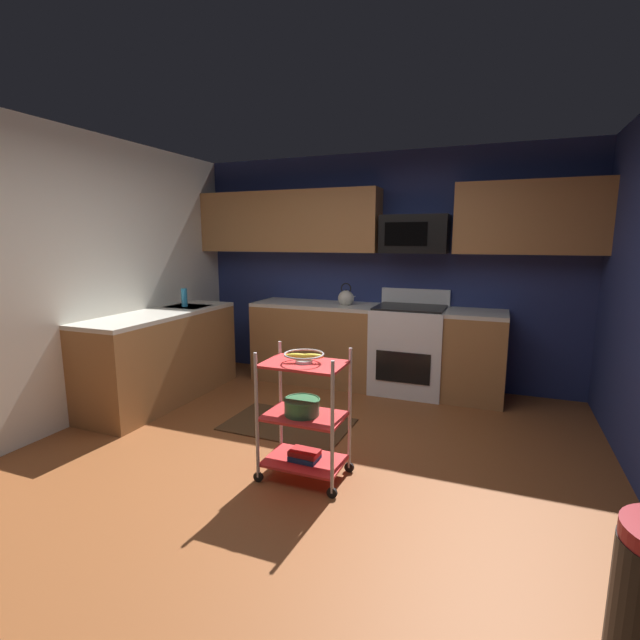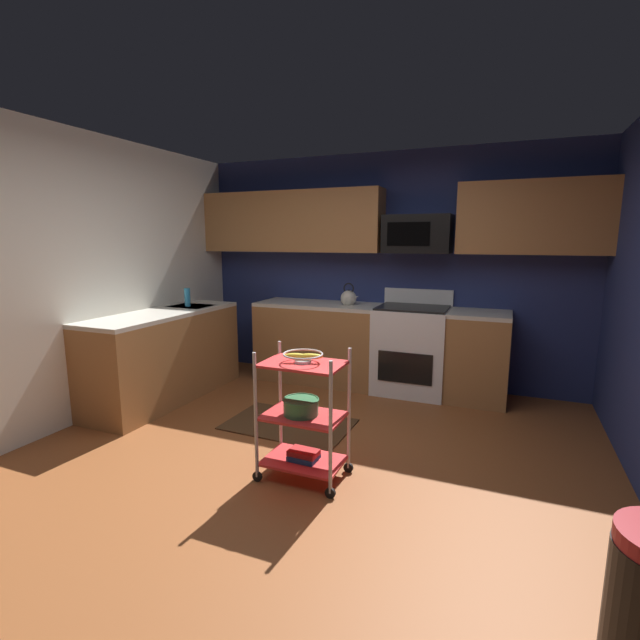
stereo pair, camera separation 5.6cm
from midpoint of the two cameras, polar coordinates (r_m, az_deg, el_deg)
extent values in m
cube|color=brown|center=(3.44, -3.83, -18.93)|extent=(4.40, 4.80, 0.04)
cube|color=navy|center=(5.31, 7.38, 6.28)|extent=(4.52, 0.06, 2.60)
cube|color=silver|center=(4.47, -30.94, 4.22)|extent=(0.06, 4.80, 2.60)
cube|color=#9E6B3D|center=(5.13, 6.24, -3.57)|extent=(2.79, 0.60, 0.88)
cube|color=beige|center=(5.04, 6.34, 1.52)|extent=(2.79, 0.60, 0.04)
cube|color=#9E6B3D|center=(4.98, -19.45, -4.52)|extent=(0.60, 1.80, 0.88)
cube|color=beige|center=(4.88, -19.77, 0.71)|extent=(0.60, 1.80, 0.04)
cube|color=#B7BABC|center=(5.23, -16.50, 0.82)|extent=(0.44, 0.36, 0.16)
cube|color=white|center=(5.03, 10.78, -3.72)|extent=(0.76, 0.64, 0.92)
cube|color=black|center=(4.75, 9.99, -5.89)|extent=(0.56, 0.01, 0.32)
cube|color=white|center=(5.21, 11.59, 2.88)|extent=(0.76, 0.06, 0.18)
cube|color=black|center=(4.94, 10.96, 1.58)|extent=(0.72, 0.60, 0.02)
cube|color=#9E6B3D|center=(5.50, -4.39, 12.19)|extent=(2.21, 0.33, 0.70)
cube|color=#9E6B3D|center=(4.95, 24.43, 11.57)|extent=(1.39, 0.33, 0.70)
cube|color=black|center=(5.00, 11.50, 10.51)|extent=(0.70, 0.38, 0.40)
cube|color=black|center=(4.82, 10.37, 10.57)|extent=(0.44, 0.01, 0.24)
cylinder|color=silver|center=(3.15, -8.46, -11.88)|extent=(0.02, 0.02, 0.88)
cylinder|color=black|center=(3.33, -8.26, -18.92)|extent=(0.07, 0.02, 0.07)
cylinder|color=silver|center=(2.93, 0.99, -13.48)|extent=(0.02, 0.02, 0.88)
cylinder|color=black|center=(3.13, 0.97, -20.87)|extent=(0.07, 0.02, 0.07)
cylinder|color=silver|center=(3.44, -5.44, -9.87)|extent=(0.02, 0.02, 0.88)
cylinder|color=black|center=(3.61, -5.32, -16.45)|extent=(0.07, 0.02, 0.07)
cylinder|color=silver|center=(3.24, 3.26, -11.10)|extent=(0.02, 0.02, 0.88)
cylinder|color=black|center=(3.43, 3.19, -17.98)|extent=(0.07, 0.02, 0.07)
cube|color=red|center=(3.32, -2.45, -17.24)|extent=(0.54, 0.36, 0.02)
cube|color=red|center=(3.19, -2.50, -11.96)|extent=(0.54, 0.36, 0.02)
cube|color=red|center=(3.07, -2.55, -5.55)|extent=(0.54, 0.36, 0.02)
torus|color=silver|center=(3.05, -2.56, -4.30)|extent=(0.27, 0.27, 0.01)
cylinder|color=silver|center=(3.06, -2.56, -5.20)|extent=(0.12, 0.12, 0.02)
ellipsoid|color=yellow|center=(3.05, -1.62, -4.59)|extent=(0.17, 0.09, 0.04)
ellipsoid|color=yellow|center=(3.06, -3.49, -4.55)|extent=(0.17, 0.09, 0.04)
cylinder|color=#387F4C|center=(3.17, -2.81, -10.86)|extent=(0.24, 0.24, 0.11)
torus|color=#387F4C|center=(3.15, -2.82, -9.95)|extent=(0.25, 0.25, 0.01)
cube|color=#1E4C8C|center=(3.31, -2.46, -16.84)|extent=(0.20, 0.16, 0.03)
cube|color=#B22626|center=(3.30, -2.46, -16.31)|extent=(0.21, 0.14, 0.04)
sphere|color=beige|center=(5.12, 2.96, 2.74)|extent=(0.18, 0.18, 0.18)
sphere|color=black|center=(5.11, 2.97, 3.70)|extent=(0.03, 0.03, 0.03)
cone|color=beige|center=(5.09, 3.83, 2.89)|extent=(0.09, 0.04, 0.06)
torus|color=black|center=(5.10, 2.97, 3.98)|extent=(0.12, 0.01, 0.12)
cylinder|color=#2D8CBF|center=(5.18, -16.97, 2.71)|extent=(0.06, 0.06, 0.20)
cube|color=#472D19|center=(4.20, -4.44, -12.93)|extent=(1.11, 0.72, 0.01)
camera|label=1|loc=(0.03, -90.47, -0.08)|focal=25.49mm
camera|label=2|loc=(0.03, 89.53, 0.08)|focal=25.49mm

